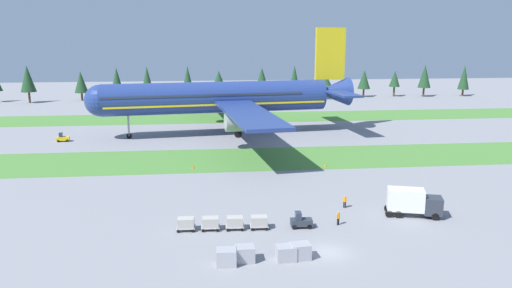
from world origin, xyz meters
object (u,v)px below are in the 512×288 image
object	(u,v)px
cargo_dolly_lead	(259,221)
catering_truck	(413,202)
airliner	(223,97)
pushback_tractor	(63,138)
uld_container_0	(226,257)
taxiway_marker_0	(325,165)
cargo_dolly_fourth	(186,223)
taxiway_marker_1	(193,167)
uld_container_2	(286,253)
cargo_dolly_second	(235,222)
uld_container_3	(300,251)
uld_container_1	(245,254)
cargo_dolly_third	(210,223)
ground_crew_marshaller	(345,201)
baggage_tug	(301,221)
ground_crew_loader	(338,218)

from	to	relation	value
cargo_dolly_lead	catering_truck	size ratio (longest dim) A/B	0.31
airliner	pushback_tractor	xyz separation A→B (m)	(-35.13, -4.30, -7.90)
cargo_dolly_lead	uld_container_0	bearing A→B (deg)	-23.14
taxiway_marker_0	airliner	bearing A→B (deg)	118.68
pushback_tractor	taxiway_marker_0	xyz separation A→B (m)	(51.74, -26.08, -0.56)
cargo_dolly_fourth	taxiway_marker_1	world-z (taller)	cargo_dolly_fourth
uld_container_2	catering_truck	bearing A→B (deg)	30.50
cargo_dolly_second	taxiway_marker_1	xyz separation A→B (m)	(-5.58, 27.84, -0.65)
catering_truck	uld_container_2	xyz separation A→B (m)	(-18.14, -10.68, -1.17)
uld_container_0	uld_container_3	world-z (taller)	uld_container_0
uld_container_1	cargo_dolly_second	bearing A→B (deg)	93.23
cargo_dolly_third	taxiway_marker_1	xyz separation A→B (m)	(-2.68, 27.72, -0.65)
uld_container_2	ground_crew_marshaller	bearing A→B (deg)	54.52
ground_crew_marshaller	taxiway_marker_1	world-z (taller)	ground_crew_marshaller
baggage_tug	cargo_dolly_lead	size ratio (longest dim) A/B	1.17
cargo_dolly_lead	uld_container_2	size ratio (longest dim) A/B	1.13
cargo_dolly_lead	pushback_tractor	distance (m)	64.55
baggage_tug	pushback_tractor	world-z (taller)	same
baggage_tug	catering_truck	world-z (taller)	catering_truck
ground_crew_marshaller	uld_container_3	world-z (taller)	ground_crew_marshaller
cargo_dolly_second	uld_container_2	bearing A→B (deg)	30.72
cargo_dolly_second	pushback_tractor	world-z (taller)	pushback_tractor
uld_container_2	taxiway_marker_1	xyz separation A→B (m)	(-10.30, 36.55, -0.51)
cargo_dolly_second	ground_crew_marshaller	world-z (taller)	ground_crew_marshaller
cargo_dolly_second	uld_container_1	size ratio (longest dim) A/B	1.13
uld_container_1	uld_container_2	distance (m)	4.24
catering_truck	pushback_tractor	world-z (taller)	catering_truck
cargo_dolly_lead	pushback_tractor	world-z (taller)	pushback_tractor
airliner	uld_container_0	bearing A→B (deg)	170.96
uld_container_3	cargo_dolly_fourth	bearing A→B (deg)	144.06
taxiway_marker_0	uld_container_1	bearing A→B (deg)	-115.91
baggage_tug	cargo_dolly_fourth	size ratio (longest dim) A/B	1.17
ground_crew_loader	uld_container_3	xyz separation A→B (m)	(-6.36, -8.57, -0.12)
cargo_dolly_second	cargo_dolly_lead	bearing A→B (deg)	90.00
uld_container_2	taxiway_marker_0	size ratio (longest dim) A/B	3.91
airliner	cargo_dolly_lead	xyz separation A→B (m)	(1.92, -57.16, -7.80)
cargo_dolly_second	uld_container_2	distance (m)	9.91
catering_truck	ground_crew_loader	world-z (taller)	catering_truck
ground_crew_marshaller	uld_container_1	distance (m)	20.56
ground_crew_marshaller	cargo_dolly_fourth	bearing A→B (deg)	51.32
ground_crew_marshaller	uld_container_3	distance (m)	16.90
uld_container_1	taxiway_marker_0	xyz separation A→B (m)	(17.11, 35.21, -0.57)
uld_container_1	uld_container_2	xyz separation A→B (m)	(4.24, -0.17, -0.04)
uld_container_0	cargo_dolly_fourth	bearing A→B (deg)	114.89
ground_crew_loader	uld_container_0	world-z (taller)	ground_crew_loader
cargo_dolly_second	ground_crew_marshaller	distance (m)	16.23
uld_container_1	cargo_dolly_fourth	bearing A→B (deg)	125.58
catering_truck	ground_crew_marshaller	distance (m)	8.73
ground_crew_loader	uld_container_1	size ratio (longest dim) A/B	0.87
taxiway_marker_0	taxiway_marker_1	xyz separation A→B (m)	(-23.17, 1.17, 0.01)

